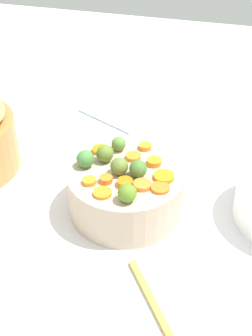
# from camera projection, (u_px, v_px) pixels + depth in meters

# --- Properties ---
(tabletop) EXTENTS (2.40, 2.40, 0.02)m
(tabletop) POSITION_uv_depth(u_px,v_px,m) (143.00, 202.00, 0.93)
(tabletop) COLOR silver
(tabletop) RESTS_ON ground
(serving_bowl_carrots) EXTENTS (0.23, 0.23, 0.09)m
(serving_bowl_carrots) POSITION_uv_depth(u_px,v_px,m) (126.00, 191.00, 0.87)
(serving_bowl_carrots) COLOR #C3AA8F
(serving_bowl_carrots) RESTS_ON tabletop
(carrot_slice_0) EXTENTS (0.04, 0.04, 0.01)m
(carrot_slice_0) POSITION_uv_depth(u_px,v_px,m) (125.00, 183.00, 0.81)
(carrot_slice_0) COLOR orange
(carrot_slice_0) RESTS_ON serving_bowl_carrots
(carrot_slice_1) EXTENTS (0.03, 0.03, 0.01)m
(carrot_slice_1) POSITION_uv_depth(u_px,v_px,m) (106.00, 179.00, 0.82)
(carrot_slice_1) COLOR orange
(carrot_slice_1) RESTS_ON serving_bowl_carrots
(carrot_slice_2) EXTENTS (0.05, 0.05, 0.01)m
(carrot_slice_2) POSITION_uv_depth(u_px,v_px,m) (142.00, 185.00, 0.81)
(carrot_slice_2) COLOR orange
(carrot_slice_2) RESTS_ON serving_bowl_carrots
(carrot_slice_3) EXTENTS (0.04, 0.04, 0.01)m
(carrot_slice_3) POSITION_uv_depth(u_px,v_px,m) (164.00, 177.00, 0.83)
(carrot_slice_3) COLOR orange
(carrot_slice_3) RESTS_ON serving_bowl_carrots
(carrot_slice_4) EXTENTS (0.05, 0.05, 0.01)m
(carrot_slice_4) POSITION_uv_depth(u_px,v_px,m) (102.00, 193.00, 0.79)
(carrot_slice_4) COLOR orange
(carrot_slice_4) RESTS_ON serving_bowl_carrots
(carrot_slice_5) EXTENTS (0.04, 0.04, 0.01)m
(carrot_slice_5) POSITION_uv_depth(u_px,v_px,m) (145.00, 147.00, 0.91)
(carrot_slice_5) COLOR orange
(carrot_slice_5) RESTS_ON serving_bowl_carrots
(carrot_slice_6) EXTENTS (0.05, 0.05, 0.01)m
(carrot_slice_6) POSITION_uv_depth(u_px,v_px,m) (160.00, 188.00, 0.80)
(carrot_slice_6) COLOR orange
(carrot_slice_6) RESTS_ON serving_bowl_carrots
(carrot_slice_7) EXTENTS (0.04, 0.04, 0.01)m
(carrot_slice_7) POSITION_uv_depth(u_px,v_px,m) (89.00, 181.00, 0.82)
(carrot_slice_7) COLOR orange
(carrot_slice_7) RESTS_ON serving_bowl_carrots
(carrot_slice_8) EXTENTS (0.05, 0.05, 0.01)m
(carrot_slice_8) POSITION_uv_depth(u_px,v_px,m) (100.00, 150.00, 0.90)
(carrot_slice_8) COLOR orange
(carrot_slice_8) RESTS_ON serving_bowl_carrots
(carrot_slice_9) EXTENTS (0.04, 0.04, 0.01)m
(carrot_slice_9) POSITION_uv_depth(u_px,v_px,m) (155.00, 161.00, 0.87)
(carrot_slice_9) COLOR orange
(carrot_slice_9) RESTS_ON serving_bowl_carrots
(carrot_slice_10) EXTENTS (0.04, 0.04, 0.01)m
(carrot_slice_10) POSITION_uv_depth(u_px,v_px,m) (133.00, 157.00, 0.88)
(carrot_slice_10) COLOR orange
(carrot_slice_10) RESTS_ON serving_bowl_carrots
(brussels_sprout_0) EXTENTS (0.03, 0.03, 0.03)m
(brussels_sprout_0) POSITION_uv_depth(u_px,v_px,m) (119.00, 166.00, 0.83)
(brussels_sprout_0) COLOR olive
(brussels_sprout_0) RESTS_ON serving_bowl_carrots
(brussels_sprout_1) EXTENTS (0.04, 0.04, 0.04)m
(brussels_sprout_1) POSITION_uv_depth(u_px,v_px,m) (85.00, 159.00, 0.85)
(brussels_sprout_1) COLOR #47823C
(brussels_sprout_1) RESTS_ON serving_bowl_carrots
(brussels_sprout_2) EXTENTS (0.03, 0.03, 0.03)m
(brussels_sprout_2) POSITION_uv_depth(u_px,v_px,m) (138.00, 169.00, 0.83)
(brussels_sprout_2) COLOR #47732E
(brussels_sprout_2) RESTS_ON serving_bowl_carrots
(brussels_sprout_3) EXTENTS (0.04, 0.04, 0.04)m
(brussels_sprout_3) POSITION_uv_depth(u_px,v_px,m) (105.00, 154.00, 0.87)
(brussels_sprout_3) COLOR #5B792A
(brussels_sprout_3) RESTS_ON serving_bowl_carrots
(brussels_sprout_4) EXTENTS (0.03, 0.03, 0.03)m
(brussels_sprout_4) POSITION_uv_depth(u_px,v_px,m) (119.00, 144.00, 0.90)
(brussels_sprout_4) COLOR #588438
(brussels_sprout_4) RESTS_ON serving_bowl_carrots
(brussels_sprout_5) EXTENTS (0.03, 0.03, 0.03)m
(brussels_sprout_5) POSITION_uv_depth(u_px,v_px,m) (127.00, 193.00, 0.77)
(brussels_sprout_5) COLOR #598223
(brussels_sprout_5) RESTS_ON serving_bowl_carrots
(dish_towel) EXTENTS (0.23, 0.20, 0.01)m
(dish_towel) POSITION_uv_depth(u_px,v_px,m) (118.00, 113.00, 1.22)
(dish_towel) COLOR #9CB4BF
(dish_towel) RESTS_ON tabletop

